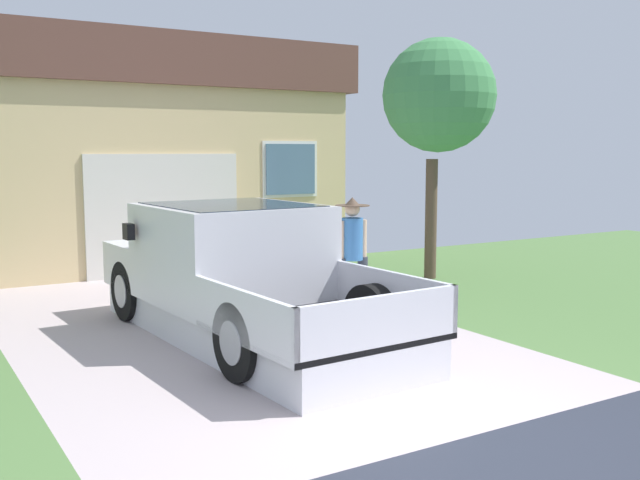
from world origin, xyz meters
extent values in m
cube|color=#BCABAC|center=(0.00, 4.50, -0.03)|extent=(5.20, 9.00, 0.06)
cube|color=#51773E|center=(8.60, 4.50, -0.03)|extent=(12.00, 9.00, 0.06)
cube|color=silver|center=(0.04, 3.62, 0.21)|extent=(2.02, 5.11, 0.42)
cube|color=silver|center=(0.02, 4.07, 1.01)|extent=(2.01, 2.12, 1.18)
cube|color=#1E2833|center=(0.02, 4.07, 1.36)|extent=(1.78, 1.95, 0.50)
cube|color=silver|center=(-0.06, 5.60, 0.71)|extent=(1.96, 1.16, 0.59)
cube|color=black|center=(0.13, 2.08, 0.45)|extent=(2.01, 2.05, 0.06)
cube|color=silver|center=(-0.79, 2.03, 0.69)|extent=(0.17, 1.95, 0.53)
cube|color=silver|center=(1.05, 2.13, 0.69)|extent=(0.17, 1.95, 0.53)
cube|color=silver|center=(0.18, 1.14, 0.69)|extent=(1.91, 0.16, 0.53)
cube|color=black|center=(-1.07, 4.71, 1.27)|extent=(0.11, 0.19, 0.20)
cylinder|color=black|center=(-0.88, 5.40, 0.40)|extent=(0.30, 0.81, 0.80)
cylinder|color=#9E9EA3|center=(-0.88, 5.40, 0.40)|extent=(0.30, 0.45, 0.44)
cylinder|color=black|center=(0.77, 5.49, 0.40)|extent=(0.30, 0.81, 0.80)
cylinder|color=#9E9EA3|center=(0.77, 5.49, 0.40)|extent=(0.30, 0.45, 0.44)
cylinder|color=black|center=(-0.70, 2.23, 0.40)|extent=(0.30, 0.81, 0.80)
cylinder|color=#9E9EA3|center=(-0.70, 2.23, 0.40)|extent=(0.30, 0.45, 0.44)
cylinder|color=black|center=(0.94, 2.32, 0.40)|extent=(0.30, 0.81, 0.80)
cylinder|color=#9E9EA3|center=(0.94, 2.32, 0.40)|extent=(0.30, 0.45, 0.44)
cylinder|color=#333842|center=(1.73, 3.68, 0.44)|extent=(0.14, 0.14, 0.87)
cylinder|color=#333842|center=(1.41, 3.70, 0.44)|extent=(0.14, 0.14, 0.87)
cylinder|color=#3870B2|center=(1.57, 3.69, 1.12)|extent=(0.28, 0.28, 0.55)
cylinder|color=beige|center=(1.73, 3.68, 1.08)|extent=(0.09, 0.09, 0.57)
cylinder|color=beige|center=(1.40, 3.70, 1.08)|extent=(0.09, 0.09, 0.57)
sphere|color=beige|center=(1.57, 3.69, 1.51)|extent=(0.20, 0.20, 0.20)
cylinder|color=brown|center=(1.57, 3.69, 1.56)|extent=(0.45, 0.45, 0.01)
cone|color=brown|center=(1.57, 3.69, 1.61)|extent=(0.21, 0.21, 0.11)
cube|color=beige|center=(1.40, 3.37, 0.10)|extent=(0.29, 0.21, 0.20)
torus|color=beige|center=(1.40, 3.37, 0.25)|extent=(0.27, 0.02, 0.27)
cube|color=#D4B883|center=(-0.74, 12.09, 1.72)|extent=(10.92, 6.84, 3.45)
cube|color=brown|center=(-0.74, 12.09, 3.93)|extent=(11.35, 7.12, 0.96)
cube|color=silver|center=(0.75, 8.64, 1.10)|extent=(2.86, 0.06, 2.21)
cube|color=slate|center=(3.38, 8.64, 1.89)|extent=(1.10, 0.05, 1.00)
cube|color=silver|center=(3.38, 8.65, 1.89)|extent=(1.23, 0.02, 1.12)
cylinder|color=brown|center=(4.66, 5.80, 1.06)|extent=(0.21, 0.21, 2.12)
sphere|color=#438B4D|center=(4.61, 5.60, 3.20)|extent=(1.94, 1.94, 1.94)
sphere|color=#438B4D|center=(4.49, 5.59, 3.17)|extent=(1.63, 1.63, 1.63)
camera|label=1|loc=(-3.67, -4.14, 2.27)|focal=40.82mm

